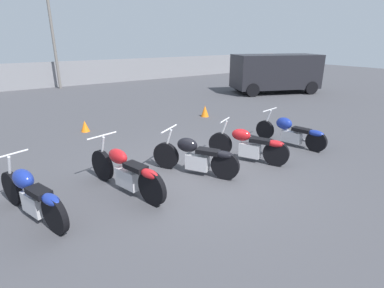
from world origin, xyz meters
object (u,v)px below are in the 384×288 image
Objects in this scene: light_pole_left at (49,8)px; motorcycle_slot_2 at (196,156)px; motorcycle_slot_0 at (32,195)px; traffic_cone_near at (85,126)px; traffic_cone_far at (205,111)px; motorcycle_slot_1 at (126,172)px; motorcycle_slot_3 at (249,145)px; parked_van at (275,72)px; motorcycle_slot_4 at (291,132)px.

light_pole_left is 15.29m from motorcycle_slot_2.
motorcycle_slot_0 is 1.11× the size of motorcycle_slot_2.
motorcycle_slot_0 is at bearing -103.42° from light_pole_left.
motorcycle_slot_2 is at bearing -76.54° from traffic_cone_near.
traffic_cone_near is 4.49m from traffic_cone_far.
traffic_cone_near is (0.49, 4.64, -0.25)m from motorcycle_slot_1.
parked_van is at bearing 10.00° from motorcycle_slot_3.
motorcycle_slot_3 is at bearing -84.92° from light_pole_left.
motorcycle_slot_2 is (1.62, -0.08, -0.01)m from motorcycle_slot_1.
light_pole_left is at bearing 58.26° from motorcycle_slot_0.
traffic_cone_near is at bearing 120.30° from parked_van.
motorcycle_slot_0 is 0.95× the size of motorcycle_slot_4.
motorcycle_slot_0 reaches higher than motorcycle_slot_2.
motorcycle_slot_4 is at bearing -89.79° from traffic_cone_far.
motorcycle_slot_0 is at bearing 137.32° from parked_van.
motorcycle_slot_0 is at bearing -115.02° from traffic_cone_near.
light_pole_left is 15.46m from motorcycle_slot_3.
motorcycle_slot_1 is 3.15m from motorcycle_slot_3.
motorcycle_slot_2 is at bearing -129.01° from traffic_cone_far.
motorcycle_slot_1 is 4.95m from motorcycle_slot_4.
motorcycle_slot_1 is 6.01× the size of traffic_cone_near.
traffic_cone_near is at bearing 46.66° from motorcycle_slot_0.
traffic_cone_far is (4.93, 4.02, -0.22)m from motorcycle_slot_1.
parked_van is at bearing 13.96° from motorcycle_slot_1.
motorcycle_slot_4 is 4.05m from traffic_cone_far.
traffic_cone_near is at bearing 90.97° from motorcycle_slot_3.
motorcycle_slot_4 is at bearing -18.86° from motorcycle_slot_0.
motorcycle_slot_1 is at bearing 148.59° from motorcycle_slot_3.
light_pole_left reaches higher than parked_van.
motorcycle_slot_2 is 5.28m from traffic_cone_far.
motorcycle_slot_2 reaches higher than traffic_cone_near.
motorcycle_slot_3 is at bearing -61.27° from traffic_cone_near.
traffic_cone_far is at bearing 79.03° from motorcycle_slot_4.
motorcycle_slot_2 is 1.53m from motorcycle_slot_3.
motorcycle_slot_2 is at bearing 147.73° from motorcycle_slot_3.
motorcycle_slot_1 reaches higher than traffic_cone_near.
parked_van is at bearing 18.86° from traffic_cone_far.
parked_van reaches higher than motorcycle_slot_3.
motorcycle_slot_1 is 1.04× the size of motorcycle_slot_4.
motorcycle_slot_3 is 4.59m from traffic_cone_far.
motorcycle_slot_1 is 1.62m from motorcycle_slot_2.
light_pole_left is 10.98m from traffic_cone_near.
motorcycle_slot_3 is at bearing 149.75° from parked_van.
motorcycle_slot_2 is 4.97× the size of traffic_cone_near.
light_pole_left reaches higher than motorcycle_slot_2.
traffic_cone_far is at bearing 24.52° from motorcycle_slot_1.
motorcycle_slot_3 is at bearing -18.28° from motorcycle_slot_1.
parked_van is (9.85, 6.33, 0.73)m from motorcycle_slot_2.
light_pole_left is at bearing 57.62° from motorcycle_slot_2.
motorcycle_slot_1 is 5.02× the size of traffic_cone_far.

